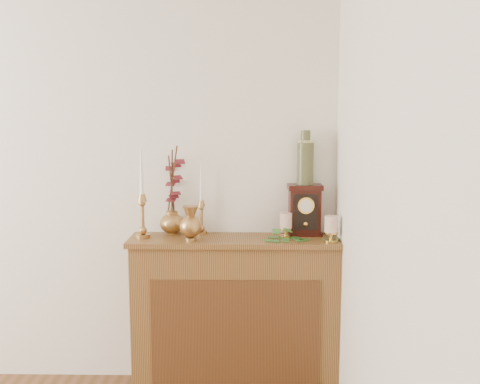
{
  "coord_description": "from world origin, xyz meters",
  "views": [
    {
      "loc": [
        1.48,
        -1.1,
        1.66
      ],
      "look_at": [
        1.43,
        2.05,
        1.21
      ],
      "focal_mm": 42.0,
      "sensor_mm": 36.0,
      "label": 1
    }
  ],
  "objects_px": {
    "candlestick_center": "(201,212)",
    "mantel_clock": "(304,210)",
    "bud_vase": "(191,224)",
    "ginger_jar": "(174,194)",
    "ceramic_vase": "(305,160)",
    "candlestick_left": "(142,209)"
  },
  "relations": [
    {
      "from": "mantel_clock",
      "to": "ginger_jar",
      "type": "bearing_deg",
      "value": 175.93
    },
    {
      "from": "candlestick_left",
      "to": "mantel_clock",
      "type": "relative_size",
      "value": 1.74
    },
    {
      "from": "mantel_clock",
      "to": "ceramic_vase",
      "type": "relative_size",
      "value": 0.95
    },
    {
      "from": "mantel_clock",
      "to": "candlestick_center",
      "type": "bearing_deg",
      "value": 177.72
    },
    {
      "from": "candlestick_center",
      "to": "mantel_clock",
      "type": "relative_size",
      "value": 1.38
    },
    {
      "from": "candlestick_left",
      "to": "candlestick_center",
      "type": "bearing_deg",
      "value": 16.98
    },
    {
      "from": "candlestick_left",
      "to": "candlestick_center",
      "type": "distance_m",
      "value": 0.35
    },
    {
      "from": "mantel_clock",
      "to": "ceramic_vase",
      "type": "distance_m",
      "value": 0.3
    },
    {
      "from": "candlestick_center",
      "to": "bud_vase",
      "type": "height_order",
      "value": "candlestick_center"
    },
    {
      "from": "candlestick_left",
      "to": "ginger_jar",
      "type": "height_order",
      "value": "ginger_jar"
    },
    {
      "from": "candlestick_left",
      "to": "ceramic_vase",
      "type": "height_order",
      "value": "ceramic_vase"
    },
    {
      "from": "candlestick_center",
      "to": "mantel_clock",
      "type": "distance_m",
      "value": 0.61
    },
    {
      "from": "bud_vase",
      "to": "ginger_jar",
      "type": "bearing_deg",
      "value": 119.29
    },
    {
      "from": "candlestick_center",
      "to": "ginger_jar",
      "type": "height_order",
      "value": "ginger_jar"
    },
    {
      "from": "candlestick_center",
      "to": "ginger_jar",
      "type": "distance_m",
      "value": 0.2
    },
    {
      "from": "bud_vase",
      "to": "ginger_jar",
      "type": "relative_size",
      "value": 0.38
    },
    {
      "from": "candlestick_center",
      "to": "bud_vase",
      "type": "xyz_separation_m",
      "value": [
        -0.04,
        -0.19,
        -0.04
      ]
    },
    {
      "from": "candlestick_left",
      "to": "bud_vase",
      "type": "bearing_deg",
      "value": -17.22
    },
    {
      "from": "candlestick_left",
      "to": "bud_vase",
      "type": "xyz_separation_m",
      "value": [
        0.29,
        -0.09,
        -0.07
      ]
    },
    {
      "from": "bud_vase",
      "to": "ceramic_vase",
      "type": "bearing_deg",
      "value": 16.3
    },
    {
      "from": "candlestick_left",
      "to": "ginger_jar",
      "type": "bearing_deg",
      "value": 37.1
    },
    {
      "from": "candlestick_left",
      "to": "candlestick_center",
      "type": "relative_size",
      "value": 1.25
    }
  ]
}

